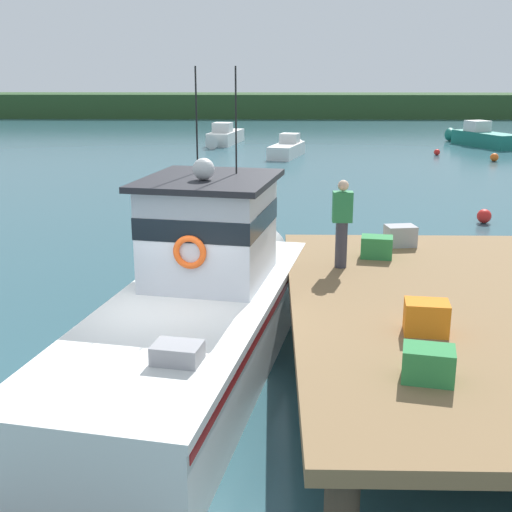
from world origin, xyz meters
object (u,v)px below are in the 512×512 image
at_px(moored_boat_near_channel, 481,137).
at_px(moored_boat_outer_mooring, 288,148).
at_px(mooring_buoy_outer, 484,216).
at_px(crate_stack_near_edge, 428,364).
at_px(main_fishing_boat, 201,302).
at_px(mooring_buoy_spare_mooring, 437,152).
at_px(moored_boat_mid_harbor, 224,137).
at_px(deckhand_by_the_boat, 342,222).
at_px(crate_single_by_cleat, 377,247).
at_px(crate_single_far, 400,236).
at_px(crate_stack_mid_dock, 426,317).
at_px(mooring_buoy_channel_marker, 494,157).

xyz_separation_m(moored_boat_near_channel, moored_boat_outer_mooring, (-12.66, -5.66, -0.11)).
bearing_deg(mooring_buoy_outer, crate_stack_near_edge, -109.98).
distance_m(main_fishing_boat, mooring_buoy_spare_mooring, 30.25).
relative_size(main_fishing_boat, mooring_buoy_outer, 21.96).
bearing_deg(moored_boat_mid_harbor, main_fishing_boat, -86.67).
bearing_deg(moored_boat_near_channel, mooring_buoy_spare_mooring, -128.40).
bearing_deg(moored_boat_near_channel, deckhand_by_the_boat, -111.13).
height_order(main_fishing_boat, crate_single_by_cleat, main_fishing_boat).
relative_size(crate_single_by_cleat, crate_stack_near_edge, 1.00).
xyz_separation_m(crate_single_far, crate_stack_mid_dock, (-0.54, -4.78, 0.02)).
height_order(crate_single_by_cleat, mooring_buoy_spare_mooring, crate_single_by_cleat).
bearing_deg(crate_single_far, deckhand_by_the_boat, -131.34).
xyz_separation_m(moored_boat_near_channel, moored_boat_mid_harbor, (-16.76, 0.56, -0.05)).
height_order(crate_stack_near_edge, moored_boat_mid_harbor, crate_stack_near_edge).
bearing_deg(mooring_buoy_outer, moored_boat_near_channel, 73.46).
relative_size(crate_single_by_cleat, moored_boat_mid_harbor, 0.10).
xyz_separation_m(main_fishing_boat, moored_boat_outer_mooring, (2.13, 27.68, -0.57)).
relative_size(moored_boat_near_channel, mooring_buoy_outer, 13.85).
relative_size(main_fishing_boat, mooring_buoy_channel_marker, 22.55).
xyz_separation_m(crate_stack_near_edge, mooring_buoy_outer, (4.99, 13.72, -1.18)).
relative_size(moored_boat_outer_mooring, mooring_buoy_spare_mooring, 14.21).
distance_m(crate_single_by_cleat, mooring_buoy_spare_mooring, 27.23).
xyz_separation_m(main_fishing_boat, crate_single_far, (3.86, 3.03, 0.41)).
xyz_separation_m(crate_single_by_cleat, mooring_buoy_spare_mooring, (7.53, 26.14, -1.23)).
relative_size(crate_single_far, deckhand_by_the_boat, 0.37).
relative_size(crate_stack_near_edge, mooring_buoy_outer, 1.32).
xyz_separation_m(moored_boat_mid_harbor, mooring_buoy_spare_mooring, (12.73, -5.64, -0.32)).
bearing_deg(moored_boat_outer_mooring, crate_single_far, -85.98).
distance_m(crate_single_far, moored_boat_near_channel, 32.23).
bearing_deg(moored_boat_near_channel, main_fishing_boat, -113.92).
distance_m(moored_boat_mid_harbor, mooring_buoy_channel_marker, 17.29).
bearing_deg(deckhand_by_the_boat, moored_boat_mid_harbor, 97.78).
distance_m(main_fishing_boat, moored_boat_near_channel, 36.47).
relative_size(crate_single_far, mooring_buoy_channel_marker, 1.36).
bearing_deg(main_fishing_boat, crate_single_far, 38.11).
relative_size(crate_single_far, crate_stack_near_edge, 1.00).
height_order(crate_single_far, moored_boat_mid_harbor, crate_single_far).
distance_m(crate_single_by_cleat, crate_single_far, 1.11).
relative_size(crate_single_far, moored_boat_mid_harbor, 0.10).
xyz_separation_m(main_fishing_boat, crate_single_by_cleat, (3.23, 2.12, 0.40)).
relative_size(crate_stack_mid_dock, moored_boat_mid_harbor, 0.10).
distance_m(crate_stack_mid_dock, moored_boat_outer_mooring, 29.47).
bearing_deg(moored_boat_near_channel, mooring_buoy_channel_marker, -101.59).
bearing_deg(crate_stack_mid_dock, mooring_buoy_spare_mooring, 76.08).
relative_size(main_fishing_boat, moored_boat_near_channel, 1.59).
distance_m(main_fishing_boat, moored_boat_outer_mooring, 27.77).
height_order(moored_boat_near_channel, mooring_buoy_channel_marker, moored_boat_near_channel).
xyz_separation_m(crate_stack_mid_dock, crate_stack_near_edge, (-0.30, -1.45, -0.03)).
xyz_separation_m(crate_stack_mid_dock, moored_boat_outer_mooring, (-1.20, 29.43, -1.00)).
bearing_deg(moored_boat_outer_mooring, deckhand_by_the_boat, -89.27).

